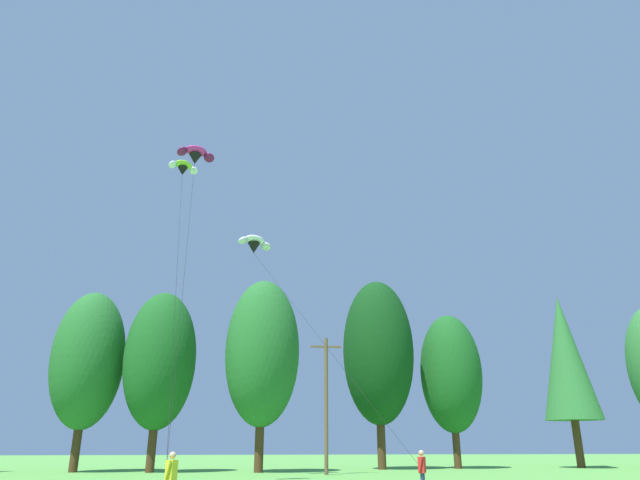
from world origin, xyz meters
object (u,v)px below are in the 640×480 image
at_px(utility_pole, 326,400).
at_px(parafoil_kite_far_lime_white, 183,168).
at_px(parafoil_kite_high_magenta, 196,155).
at_px(kite_flyer_near, 171,476).
at_px(parafoil_kite_mid_white, 254,244).
at_px(kite_flyer_mid, 422,469).

height_order(utility_pole, parafoil_kite_far_lime_white, parafoil_kite_far_lime_white).
bearing_deg(utility_pole, parafoil_kite_high_magenta, -131.57).
distance_m(utility_pole, parafoil_kite_high_magenta, 18.78).
bearing_deg(kite_flyer_near, parafoil_kite_mid_white, 82.36).
distance_m(utility_pole, kite_flyer_near, 22.24).
bearing_deg(kite_flyer_mid, kite_flyer_near, -157.29).
xyz_separation_m(utility_pole, kite_flyer_mid, (1.51, -16.58, -3.79)).
distance_m(kite_flyer_near, parafoil_kite_far_lime_white, 30.87).
bearing_deg(parafoil_kite_high_magenta, kite_flyer_mid, -31.20).
xyz_separation_m(kite_flyer_near, kite_flyer_mid, (9.31, 3.90, 0.00)).
height_order(utility_pole, kite_flyer_mid, utility_pole).
bearing_deg(parafoil_kite_high_magenta, utility_pole, 48.43).
bearing_deg(kite_flyer_near, kite_flyer_mid, 22.71).
xyz_separation_m(kite_flyer_mid, parafoil_kite_high_magenta, (-10.55, 6.39, 16.72)).
relative_size(parafoil_kite_high_magenta, parafoil_kite_far_lime_white, 0.75).
height_order(utility_pole, parafoil_kite_mid_white, parafoil_kite_mid_white).
height_order(parafoil_kite_high_magenta, parafoil_kite_far_lime_white, parafoil_kite_far_lime_white).
distance_m(kite_flyer_near, kite_flyer_mid, 10.09).
xyz_separation_m(kite_flyer_mid, parafoil_kite_mid_white, (-6.89, 14.20, 14.15)).
bearing_deg(kite_flyer_mid, parafoil_kite_mid_white, 115.87).
height_order(parafoil_kite_high_magenta, parafoil_kite_mid_white, parafoil_kite_high_magenta).
relative_size(utility_pole, parafoil_kite_mid_white, 0.59).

